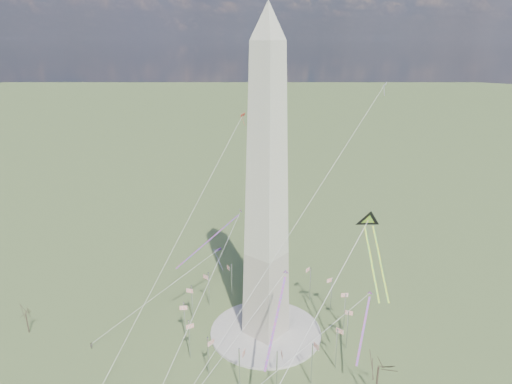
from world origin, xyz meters
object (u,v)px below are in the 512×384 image
Objects in this scene: washington_monument at (267,194)px; person_west at (91,345)px; kite_delta_black at (369,225)px; tree_near at (379,365)px.

washington_monument is 50.98× the size of person_west.
kite_delta_black is (30.43, 5.12, -3.25)m from washington_monument.
kite_delta_black reaches higher than person_west.
person_west is at bearing -6.84° from kite_delta_black.
tree_near is at bearing -4.80° from washington_monument.
washington_monument is 31.03m from kite_delta_black.
person_west is (-36.85, -40.58, -46.97)m from washington_monument.
washington_monument is 6.79× the size of tree_near.
tree_near is 86.16m from person_west.
person_west is at bearing -132.24° from washington_monument.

